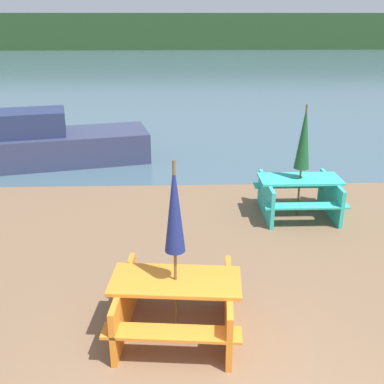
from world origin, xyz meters
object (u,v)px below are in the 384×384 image
object	(u,v)px
umbrella_darkgreen	(304,138)
umbrella_navy	(175,209)
picnic_table_teal	(299,193)
boat	(54,143)
picnic_table_orange	(176,301)

from	to	relation	value
umbrella_darkgreen	umbrella_navy	size ratio (longest dim) A/B	0.98
picnic_table_teal	boat	bearing A→B (deg)	147.41
picnic_table_teal	picnic_table_orange	bearing A→B (deg)	-124.80
umbrella_darkgreen	boat	size ratio (longest dim) A/B	0.45
picnic_table_teal	umbrella_navy	distance (m)	4.42
picnic_table_orange	umbrella_navy	size ratio (longest dim) A/B	0.75
picnic_table_orange	umbrella_navy	world-z (taller)	umbrella_navy
picnic_table_teal	umbrella_navy	xyz separation A→B (m)	(-2.42, -3.49, 1.22)
umbrella_navy	picnic_table_teal	bearing A→B (deg)	55.20
picnic_table_teal	umbrella_darkgreen	distance (m)	1.12
picnic_table_orange	boat	xyz separation A→B (m)	(-3.26, 7.12, 0.10)
picnic_table_orange	boat	distance (m)	7.83
picnic_table_orange	umbrella_darkgreen	xyz separation A→B (m)	(2.42, 3.49, 1.13)
picnic_table_orange	umbrella_darkgreen	bearing A→B (deg)	55.20
picnic_table_orange	picnic_table_teal	bearing A→B (deg)	55.20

